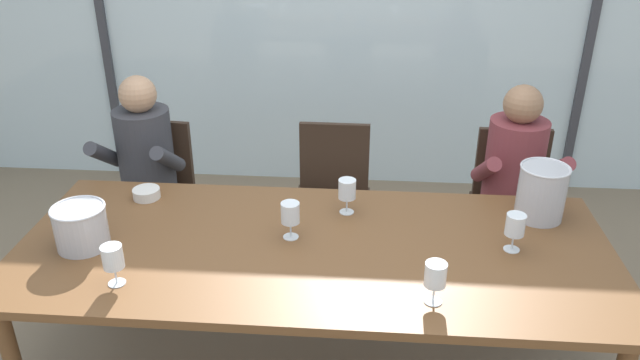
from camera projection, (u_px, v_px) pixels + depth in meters
The scene contains 19 objects.
ground at pixel (328, 261), 3.95m from camera, with size 14.00×14.00×0.00m, color #847056.
window_glass_panel at pixel (340, 16), 4.45m from camera, with size 7.82×0.03×2.60m, color silver.
window_mullion_left at pixel (101, 12), 4.55m from camera, with size 0.06×0.06×2.60m, color #38383D.
window_mullion_right at pixel (593, 20), 4.30m from camera, with size 0.06×0.06×2.60m, color #38383D.
hillside_vineyard at pixel (353, 0), 7.48m from camera, with size 13.82×2.40×1.70m, color #477A38.
dining_table at pixel (314, 257), 2.76m from camera, with size 2.62×1.10×0.75m.
chair_near_curtain at pixel (155, 184), 3.75m from camera, with size 0.48×0.48×0.90m.
chair_left_of_center at pixel (333, 188), 3.70m from camera, with size 0.44×0.44×0.90m.
chair_center at pixel (511, 195), 3.63m from camera, with size 0.44×0.44×0.90m.
person_charcoal_jacket at pixel (141, 167), 3.56m from camera, with size 0.49×0.63×1.22m.
person_maroon_top at pixel (516, 180), 3.41m from camera, with size 0.49×0.63×1.22m.
ice_bucket_primary at pixel (81, 226), 2.69m from camera, with size 0.23×0.23×0.19m.
ice_bucket_secondary at pixel (542, 192), 2.90m from camera, with size 0.23×0.23×0.27m.
tasting_bowl at pixel (146, 193), 3.12m from camera, with size 0.14×0.14×0.05m, color silver.
wine_glass_by_left_taster at pixel (113, 258), 2.42m from camera, with size 0.08×0.08×0.17m.
wine_glass_near_bucket at pixel (435, 276), 2.32m from camera, with size 0.08×0.08×0.17m.
wine_glass_center_pour at pixel (347, 191), 2.95m from camera, with size 0.08×0.08×0.17m.
wine_glass_by_right_taster at pixel (515, 226), 2.65m from camera, with size 0.08×0.08×0.17m.
wine_glass_spare_empty at pixel (290, 214), 2.74m from camera, with size 0.08×0.08×0.17m.
Camera 1 is at (0.21, -2.31, 2.22)m, focal length 34.85 mm.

